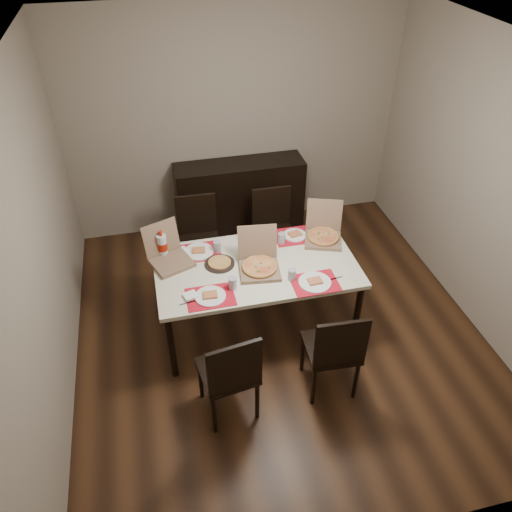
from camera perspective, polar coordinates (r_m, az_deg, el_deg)
name	(u,v)px	position (r m, az deg, el deg)	size (l,w,h in m)	color
ground	(278,330)	(4.94, 2.54, -8.43)	(3.80, 4.00, 0.02)	#3D2413
room_walls	(270,146)	(4.24, 1.62, 12.41)	(3.84, 4.02, 2.62)	gray
sideboard	(240,197)	(6.01, -1.83, 6.70)	(1.50, 0.40, 0.90)	black
dining_table	(256,271)	(4.51, 0.00, -1.67)	(1.80, 1.00, 0.75)	beige
chair_near_left	(230,373)	(3.92, -2.96, -13.21)	(0.48, 0.48, 0.93)	black
chair_near_right	(334,349)	(4.11, 8.95, -10.49)	(0.44, 0.44, 0.93)	black
chair_far_left	(199,235)	(5.29, -6.58, 2.38)	(0.43, 0.43, 0.93)	black
chair_far_right	(273,227)	(5.38, 2.00, 3.32)	(0.43, 0.43, 0.93)	black
setting_near_left	(214,293)	(4.17, -4.85, -4.24)	(0.50, 0.30, 0.11)	red
setting_near_right	(309,280)	(4.30, 6.11, -2.79)	(0.47, 0.30, 0.11)	red
setting_far_left	(201,250)	(4.64, -6.27, 0.65)	(0.47, 0.30, 0.11)	red
setting_far_right	(291,236)	(4.80, 4.03, 2.28)	(0.45, 0.30, 0.11)	red
napkin_loose	(268,264)	(4.47, 1.41, -0.89)	(0.12, 0.11, 0.02)	white
pizza_box_center	(259,264)	(4.39, 0.36, -0.88)	(0.39, 0.42, 0.35)	brown
pizza_box_right	(323,234)	(4.80, 7.68, 2.53)	(0.44, 0.47, 0.34)	brown
pizza_box_left	(169,256)	(4.55, -9.95, 0.00)	(0.45, 0.47, 0.34)	brown
faina_plate	(220,263)	(4.48, -4.18, -0.83)	(0.27, 0.27, 0.03)	black
dip_bowl	(258,251)	(4.61, 0.19, 0.55)	(0.11, 0.11, 0.03)	white
soda_bottle	(162,246)	(4.59, -10.66, 1.17)	(0.09, 0.09, 0.27)	silver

